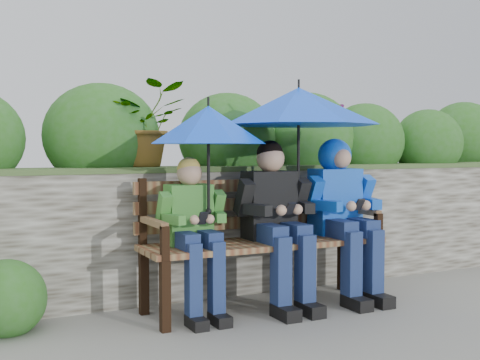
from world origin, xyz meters
name	(u,v)px	position (x,y,z in m)	size (l,w,h in m)	color
ground	(246,316)	(0.00, 0.00, 0.00)	(60.00, 60.00, 0.00)	gray
garden_backdrop	(163,205)	(-0.07, 1.59, 0.65)	(8.00, 2.85, 1.81)	#4D473B
park_bench	(260,232)	(0.23, 0.22, 0.55)	(1.83, 0.53, 0.96)	black
boy_left	(194,227)	(-0.34, 0.14, 0.63)	(0.47, 0.54, 1.11)	#317A2B
boy_middle	(276,215)	(0.31, 0.13, 0.68)	(0.56, 0.65, 1.23)	black
boy_right	(342,204)	(0.91, 0.14, 0.74)	(0.57, 0.69, 1.25)	blue
umbrella_left	(208,125)	(-0.24, 0.11, 1.33)	(0.82, 0.82, 0.81)	blue
umbrella_right	(299,106)	(0.51, 0.14, 1.49)	(1.20, 1.20, 0.95)	blue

